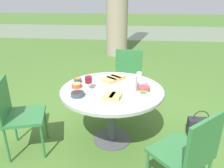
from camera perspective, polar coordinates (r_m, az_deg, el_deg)
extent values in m
plane|color=#446B2B|center=(2.89, 0.00, -14.17)|extent=(40.00, 40.00, 0.00)
cube|color=#6B7F5B|center=(11.27, 4.78, 13.47)|extent=(40.00, 4.47, 0.01)
cylinder|color=#4C4C51|center=(2.88, 0.00, -14.03)|extent=(0.48, 0.48, 0.02)
cylinder|color=#4C4C51|center=(2.70, 0.00, -8.29)|extent=(0.11, 0.11, 0.65)
cylinder|color=#9EA399|center=(2.54, 0.00, -1.62)|extent=(1.20, 1.20, 0.03)
cube|color=#2D6B38|center=(2.06, 17.31, -16.77)|extent=(0.61, 0.61, 0.04)
cube|color=#2D6B38|center=(1.85, 23.03, -13.88)|extent=(0.35, 0.32, 0.42)
cylinder|color=#2D6B38|center=(2.42, 15.99, -17.12)|extent=(0.03, 0.03, 0.43)
cube|color=#2D6B38|center=(3.55, 3.77, 1.33)|extent=(0.49, 0.47, 0.04)
cube|color=#2D6B38|center=(3.66, 4.38, 5.73)|extent=(0.44, 0.09, 0.42)
cylinder|color=#2D6B38|center=(3.51, 0.01, -3.03)|extent=(0.03, 0.03, 0.43)
cylinder|color=#2D6B38|center=(3.45, 6.34, -3.66)|extent=(0.03, 0.03, 0.43)
cylinder|color=#2D6B38|center=(3.84, 1.29, -0.73)|extent=(0.03, 0.03, 0.43)
cylinder|color=#2D6B38|center=(3.78, 7.07, -1.26)|extent=(0.03, 0.03, 0.43)
cube|color=#2D6B38|center=(2.67, -21.79, -7.81)|extent=(0.53, 0.54, 0.04)
cube|color=#2D6B38|center=(2.62, -26.67, -3.63)|extent=(0.16, 0.43, 0.42)
cylinder|color=#2D6B38|center=(2.60, -17.64, -14.23)|extent=(0.03, 0.03, 0.43)
cylinder|color=#2D6B38|center=(2.92, -16.90, -9.72)|extent=(0.03, 0.03, 0.43)
cylinder|color=#2D6B38|center=(2.68, -25.75, -14.39)|extent=(0.03, 0.03, 0.43)
cylinder|color=#2D6B38|center=(2.99, -24.05, -10.01)|extent=(0.03, 0.03, 0.43)
cylinder|color=silver|center=(2.46, 5.42, 0.23)|extent=(0.10, 0.10, 0.19)
cone|color=silver|center=(2.43, 6.57, 1.90)|extent=(0.03, 0.03, 0.02)
cylinder|color=silver|center=(2.53, -6.06, -1.36)|extent=(0.06, 0.06, 0.01)
cylinder|color=silver|center=(2.51, -6.09, -0.49)|extent=(0.01, 0.01, 0.08)
cylinder|color=maroon|center=(2.48, -6.16, 1.14)|extent=(0.08, 0.08, 0.08)
cube|color=white|center=(2.73, 0.41, 0.77)|extent=(0.42, 0.44, 0.02)
cube|color=tan|center=(2.78, 1.58, 1.83)|extent=(0.21, 0.20, 0.04)
cube|color=tan|center=(2.72, 0.41, 1.39)|extent=(0.21, 0.20, 0.04)
cube|color=tan|center=(2.66, -0.80, 0.93)|extent=(0.21, 0.20, 0.04)
cube|color=white|center=(2.27, -0.78, -3.97)|extent=(0.35, 0.29, 0.02)
cube|color=tan|center=(2.23, 0.92, -3.44)|extent=(0.14, 0.17, 0.05)
cube|color=tan|center=(2.25, -0.79, -3.21)|extent=(0.14, 0.17, 0.05)
cylinder|color=#B74733|center=(2.60, -9.21, -0.36)|extent=(0.11, 0.11, 0.05)
cylinder|color=#E0C147|center=(2.59, -9.23, -0.07)|extent=(0.09, 0.09, 0.02)
cylinder|color=beige|center=(2.38, 8.16, -2.67)|extent=(0.10, 0.10, 0.04)
cylinder|color=#387533|center=(2.37, 8.17, -2.43)|extent=(0.08, 0.08, 0.02)
cylinder|color=#334256|center=(2.38, -8.96, -2.64)|extent=(0.15, 0.15, 0.04)
cylinder|color=#2D231E|center=(2.37, -8.98, -2.36)|extent=(0.12, 0.12, 0.02)
cylinder|color=#B74733|center=(2.50, 8.38, -1.17)|extent=(0.13, 0.13, 0.05)
cylinder|color=#D6385B|center=(2.50, 8.40, -0.85)|extent=(0.11, 0.11, 0.02)
cylinder|color=silver|center=(2.65, 7.85, 0.32)|extent=(0.12, 0.12, 0.06)
cylinder|color=silver|center=(2.64, 7.87, 0.71)|extent=(0.10, 0.10, 0.03)
cylinder|color=#334256|center=(2.74, -8.95, 0.96)|extent=(0.09, 0.09, 0.05)
cylinder|color=#CC662D|center=(2.74, -8.97, 1.28)|extent=(0.07, 0.07, 0.02)
cylinder|color=silver|center=(2.80, 7.09, 2.05)|extent=(0.07, 0.07, 0.10)
cube|color=#232328|center=(3.11, 21.89, -10.47)|extent=(0.30, 0.14, 0.24)
torus|color=#232328|center=(3.03, 22.30, -8.07)|extent=(0.19, 0.01, 0.19)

